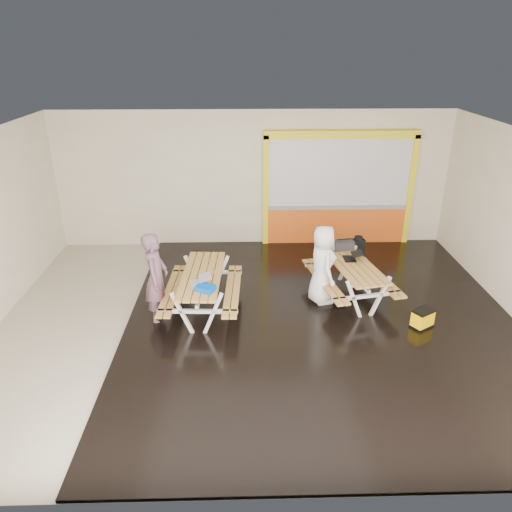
{
  "coord_description": "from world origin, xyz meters",
  "views": [
    {
      "loc": [
        -0.24,
        -8.07,
        5.0
      ],
      "look_at": [
        0.0,
        0.9,
        1.0
      ],
      "focal_mm": 33.9,
      "sensor_mm": 36.0,
      "label": 1
    }
  ],
  "objects_px": {
    "person_left": "(156,278)",
    "blue_pouch": "(206,288)",
    "picnic_table_right": "(351,271)",
    "backpack": "(358,246)",
    "person_right": "(322,265)",
    "laptop_right": "(352,257)",
    "picnic_table_left": "(202,283)",
    "dark_case": "(334,296)",
    "laptop_left": "(200,281)",
    "toolbox": "(343,245)",
    "fluke_bag": "(423,319)"
  },
  "relations": [
    {
      "from": "person_left",
      "to": "blue_pouch",
      "type": "xyz_separation_m",
      "value": [
        0.96,
        -0.43,
        0.0
      ]
    },
    {
      "from": "picnic_table_right",
      "to": "backpack",
      "type": "relative_size",
      "value": 4.98
    },
    {
      "from": "person_right",
      "to": "laptop_right",
      "type": "height_order",
      "value": "person_right"
    },
    {
      "from": "picnic_table_left",
      "to": "blue_pouch",
      "type": "xyz_separation_m",
      "value": [
        0.12,
        -0.69,
        0.25
      ]
    },
    {
      "from": "person_right",
      "to": "dark_case",
      "type": "height_order",
      "value": "person_right"
    },
    {
      "from": "picnic_table_right",
      "to": "person_left",
      "type": "height_order",
      "value": "person_left"
    },
    {
      "from": "laptop_right",
      "to": "backpack",
      "type": "height_order",
      "value": "backpack"
    },
    {
      "from": "picnic_table_right",
      "to": "person_left",
      "type": "bearing_deg",
      "value": -169.31
    },
    {
      "from": "person_left",
      "to": "laptop_right",
      "type": "relative_size",
      "value": 4.7
    },
    {
      "from": "person_right",
      "to": "backpack",
      "type": "xyz_separation_m",
      "value": [
        0.99,
        1.18,
        -0.11
      ]
    },
    {
      "from": "blue_pouch",
      "to": "dark_case",
      "type": "height_order",
      "value": "blue_pouch"
    },
    {
      "from": "laptop_left",
      "to": "blue_pouch",
      "type": "xyz_separation_m",
      "value": [
        0.12,
        -0.27,
        -0.01
      ]
    },
    {
      "from": "laptop_left",
      "to": "picnic_table_right",
      "type": "bearing_deg",
      "value": 16.4
    },
    {
      "from": "laptop_right",
      "to": "blue_pouch",
      "type": "bearing_deg",
      "value": -155.63
    },
    {
      "from": "picnic_table_right",
      "to": "backpack",
      "type": "height_order",
      "value": "backpack"
    },
    {
      "from": "person_right",
      "to": "toolbox",
      "type": "xyz_separation_m",
      "value": [
        0.59,
        0.86,
        0.06
      ]
    },
    {
      "from": "laptop_left",
      "to": "backpack",
      "type": "distance_m",
      "value": 3.9
    },
    {
      "from": "toolbox",
      "to": "fluke_bag",
      "type": "bearing_deg",
      "value": -58.23
    },
    {
      "from": "person_left",
      "to": "blue_pouch",
      "type": "bearing_deg",
      "value": -111.36
    },
    {
      "from": "laptop_left",
      "to": "backpack",
      "type": "bearing_deg",
      "value": 29.45
    },
    {
      "from": "picnic_table_right",
      "to": "fluke_bag",
      "type": "relative_size",
      "value": 4.76
    },
    {
      "from": "laptop_right",
      "to": "toolbox",
      "type": "bearing_deg",
      "value": 99.51
    },
    {
      "from": "picnic_table_right",
      "to": "laptop_left",
      "type": "relative_size",
      "value": 5.32
    },
    {
      "from": "toolbox",
      "to": "dark_case",
      "type": "relative_size",
      "value": 1.16
    },
    {
      "from": "picnic_table_right",
      "to": "person_left",
      "type": "distance_m",
      "value": 3.96
    },
    {
      "from": "picnic_table_right",
      "to": "dark_case",
      "type": "distance_m",
      "value": 0.63
    },
    {
      "from": "picnic_table_left",
      "to": "backpack",
      "type": "height_order",
      "value": "backpack"
    },
    {
      "from": "picnic_table_left",
      "to": "blue_pouch",
      "type": "bearing_deg",
      "value": -79.93
    },
    {
      "from": "laptop_left",
      "to": "dark_case",
      "type": "height_order",
      "value": "laptop_left"
    },
    {
      "from": "backpack",
      "to": "toolbox",
      "type": "bearing_deg",
      "value": -141.9
    },
    {
      "from": "backpack",
      "to": "person_left",
      "type": "bearing_deg",
      "value": -157.49
    },
    {
      "from": "picnic_table_left",
      "to": "laptop_right",
      "type": "bearing_deg",
      "value": 11.98
    },
    {
      "from": "picnic_table_left",
      "to": "fluke_bag",
      "type": "bearing_deg",
      "value": -9.91
    },
    {
      "from": "person_left",
      "to": "toolbox",
      "type": "height_order",
      "value": "person_left"
    },
    {
      "from": "picnic_table_left",
      "to": "picnic_table_right",
      "type": "relative_size",
      "value": 0.94
    },
    {
      "from": "picnic_table_right",
      "to": "laptop_left",
      "type": "height_order",
      "value": "laptop_left"
    },
    {
      "from": "person_right",
      "to": "backpack",
      "type": "relative_size",
      "value": 3.49
    },
    {
      "from": "backpack",
      "to": "laptop_left",
      "type": "bearing_deg",
      "value": -150.55
    },
    {
      "from": "laptop_left",
      "to": "blue_pouch",
      "type": "height_order",
      "value": "laptop_left"
    },
    {
      "from": "picnic_table_left",
      "to": "backpack",
      "type": "xyz_separation_m",
      "value": [
        3.39,
        1.5,
        0.11
      ]
    },
    {
      "from": "picnic_table_right",
      "to": "person_right",
      "type": "height_order",
      "value": "person_right"
    },
    {
      "from": "person_left",
      "to": "fluke_bag",
      "type": "distance_m",
      "value": 5.08
    },
    {
      "from": "picnic_table_right",
      "to": "fluke_bag",
      "type": "xyz_separation_m",
      "value": [
        1.14,
        -1.21,
        -0.42
      ]
    },
    {
      "from": "picnic_table_left",
      "to": "laptop_right",
      "type": "height_order",
      "value": "laptop_right"
    },
    {
      "from": "picnic_table_right",
      "to": "toolbox",
      "type": "distance_m",
      "value": 0.77
    },
    {
      "from": "person_right",
      "to": "fluke_bag",
      "type": "distance_m",
      "value": 2.16
    },
    {
      "from": "backpack",
      "to": "fluke_bag",
      "type": "xyz_separation_m",
      "value": [
        0.78,
        -2.23,
        -0.55
      ]
    },
    {
      "from": "person_right",
      "to": "fluke_bag",
      "type": "relative_size",
      "value": 3.33
    },
    {
      "from": "picnic_table_left",
      "to": "person_right",
      "type": "relative_size",
      "value": 1.34
    },
    {
      "from": "person_right",
      "to": "blue_pouch",
      "type": "height_order",
      "value": "person_right"
    }
  ]
}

